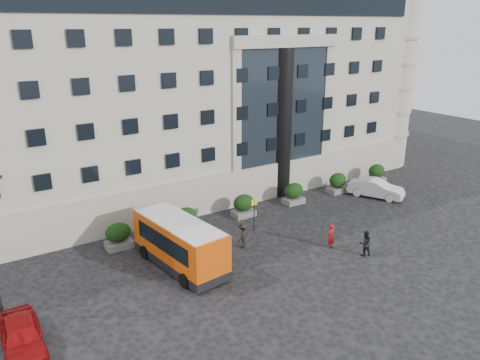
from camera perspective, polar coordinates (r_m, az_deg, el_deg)
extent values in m
plane|color=black|center=(29.20, -1.67, -12.12)|extent=(120.00, 120.00, 0.00)
cube|color=#A5A192|center=(47.82, -9.55, 11.25)|extent=(44.00, 24.00, 18.00)
cylinder|color=black|center=(41.29, 5.07, 6.77)|extent=(1.80, 1.80, 13.00)
cube|color=#5B5B58|center=(33.96, -14.51, -7.62)|extent=(1.80, 1.20, 0.50)
ellipsoid|color=black|center=(33.58, -14.64, -6.20)|extent=(1.80, 1.26, 1.34)
cube|color=#5B5B58|center=(35.69, -6.59, -5.79)|extent=(1.80, 1.20, 0.50)
ellipsoid|color=black|center=(35.32, -6.64, -4.43)|extent=(1.80, 1.26, 1.34)
cube|color=#5B5B58|center=(38.05, 0.44, -4.06)|extent=(1.80, 1.20, 0.50)
ellipsoid|color=black|center=(37.71, 0.44, -2.77)|extent=(1.80, 1.26, 1.34)
cube|color=#5B5B58|center=(40.95, 6.53, -2.51)|extent=(1.80, 1.20, 0.50)
ellipsoid|color=black|center=(40.63, 6.57, -1.30)|extent=(1.80, 1.26, 1.34)
cube|color=#5B5B58|center=(44.26, 11.75, -1.15)|extent=(1.80, 1.20, 0.50)
ellipsoid|color=black|center=(43.97, 11.83, -0.02)|extent=(1.80, 1.26, 1.34)
cube|color=#5B5B58|center=(47.91, 16.21, 0.02)|extent=(1.80, 1.20, 0.50)
ellipsoid|color=black|center=(47.64, 16.30, 1.07)|extent=(1.80, 1.26, 1.34)
cylinder|color=#262628|center=(35.06, 1.74, -4.34)|extent=(0.08, 0.08, 2.50)
cube|color=yellow|center=(34.67, 1.75, -2.74)|extent=(0.50, 0.06, 0.45)
cube|color=#C34309|center=(30.19, -7.38, -7.29)|extent=(3.42, 7.66, 2.52)
cube|color=black|center=(30.80, -7.27, -9.56)|extent=(3.46, 7.70, 0.55)
cube|color=black|center=(30.08, -7.40, -6.85)|extent=(3.28, 6.05, 1.11)
cube|color=silver|center=(29.68, -7.47, -5.19)|extent=(3.25, 7.28, 0.18)
cylinder|color=black|center=(28.46, -6.80, -12.08)|extent=(0.39, 0.93, 0.90)
cylinder|color=black|center=(29.71, -2.65, -10.54)|extent=(0.39, 0.93, 0.90)
cylinder|color=black|center=(32.08, -11.53, -8.60)|extent=(0.39, 0.93, 0.90)
cylinder|color=black|center=(33.20, -7.67, -7.40)|extent=(0.39, 0.93, 0.90)
imported|color=maroon|center=(25.59, -25.04, -16.89)|extent=(2.04, 4.70, 1.58)
imported|color=silver|center=(43.74, 16.25, -0.98)|extent=(3.76, 5.14, 1.62)
imported|color=#A01011|center=(33.30, 11.00, -6.72)|extent=(0.70, 0.53, 1.73)
imported|color=black|center=(32.72, 14.99, -7.45)|extent=(1.03, 0.91, 1.78)
imported|color=black|center=(32.66, 0.36, -6.76)|extent=(1.38, 1.19, 1.85)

